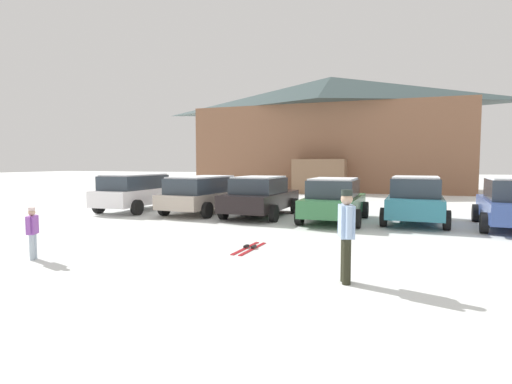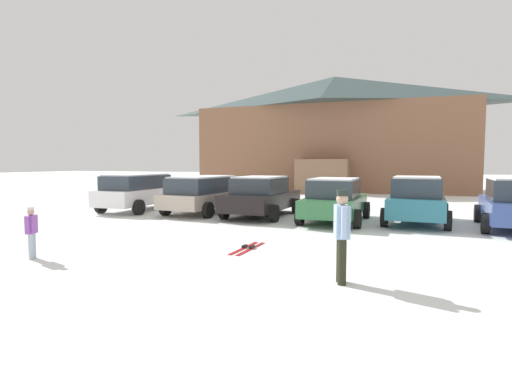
% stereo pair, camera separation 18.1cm
% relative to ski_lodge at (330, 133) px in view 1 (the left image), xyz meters
% --- Properties ---
extents(ground, '(160.00, 160.00, 0.00)m').
position_rel_ski_lodge_xyz_m(ground, '(2.23, -29.06, -4.57)').
color(ground, white).
extents(ski_lodge, '(20.88, 10.10, 9.01)m').
position_rel_ski_lodge_xyz_m(ski_lodge, '(0.00, 0.00, 0.00)').
color(ski_lodge, brown).
rests_on(ski_lodge, ground).
extents(parked_white_suv, '(2.21, 4.28, 1.64)m').
position_rel_ski_lodge_xyz_m(parked_white_suv, '(-5.74, -17.59, -3.68)').
color(parked_white_suv, white).
rests_on(parked_white_suv, ground).
extents(parked_beige_suv, '(2.40, 4.48, 1.58)m').
position_rel_ski_lodge_xyz_m(parked_beige_suv, '(-2.55, -17.35, -3.70)').
color(parked_beige_suv, '#B2A393').
rests_on(parked_beige_suv, ground).
extents(parked_black_sedan, '(2.35, 4.48, 1.61)m').
position_rel_ski_lodge_xyz_m(parked_black_sedan, '(0.12, -17.47, -3.75)').
color(parked_black_sedan, black).
rests_on(parked_black_sedan, ground).
extents(parked_green_coupe, '(2.22, 4.26, 1.60)m').
position_rel_ski_lodge_xyz_m(parked_green_coupe, '(3.12, -17.93, -3.76)').
color(parked_green_coupe, '#337142').
rests_on(parked_green_coupe, ground).
extents(parked_teal_hatchback, '(2.29, 4.11, 1.67)m').
position_rel_ski_lodge_xyz_m(parked_teal_hatchback, '(5.88, -17.34, -3.73)').
color(parked_teal_hatchback, teal).
rests_on(parked_teal_hatchback, ground).
extents(skier_child_in_purple_jacket, '(0.27, 0.40, 1.16)m').
position_rel_ski_lodge_xyz_m(skier_child_in_purple_jacket, '(-2.27, -25.95, -3.91)').
color(skier_child_in_purple_jacket, '#A4B4C3').
rests_on(skier_child_in_purple_jacket, ground).
extents(skier_adult_in_blue_parka, '(0.35, 0.60, 1.67)m').
position_rel_ski_lodge_xyz_m(skier_adult_in_blue_parka, '(4.47, -25.37, -3.62)').
color(skier_adult_in_blue_parka, black).
rests_on(skier_adult_in_blue_parka, ground).
extents(pair_of_skis, '(0.36, 1.61, 0.08)m').
position_rel_ski_lodge_xyz_m(pair_of_skis, '(1.85, -23.30, -4.55)').
color(pair_of_skis, red).
rests_on(pair_of_skis, ground).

